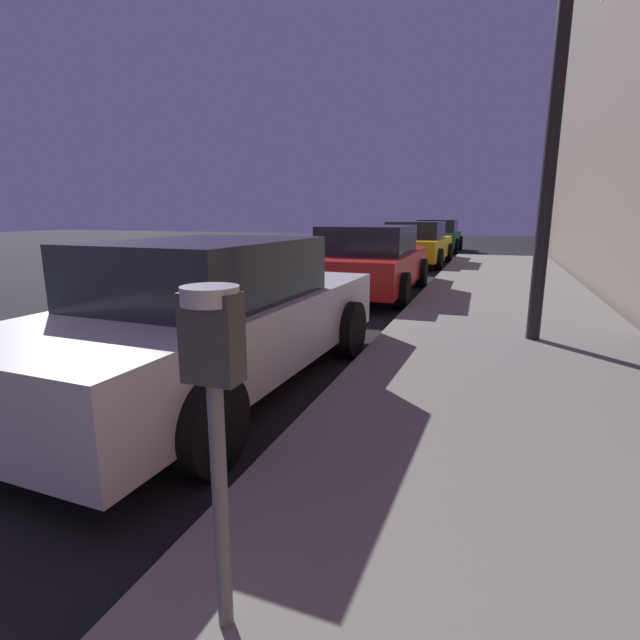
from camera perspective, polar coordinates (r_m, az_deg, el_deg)
name	(u,v)px	position (r m, az deg, el deg)	size (l,w,h in m)	color
parking_meter	(214,378)	(1.64, -12.55, -6.75)	(0.19, 0.19, 1.28)	#59595B
car_silver	(215,317)	(4.66, -12.42, 0.39)	(2.09, 4.62, 1.43)	#B7B7BF
car_red	(368,260)	(10.13, 5.81, 7.10)	(2.20, 4.55, 1.43)	maroon
car_yellow_cab	(416,244)	(16.47, 11.41, 8.94)	(2.16, 4.50, 1.43)	gold
car_green	(438,236)	(22.77, 13.87, 9.76)	(2.07, 4.04, 1.43)	#19592D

